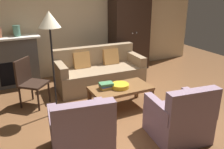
# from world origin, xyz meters

# --- Properties ---
(ground_plane) EXTENTS (9.60, 9.60, 0.00)m
(ground_plane) POSITION_xyz_m (0.00, 0.00, 0.00)
(ground_plane) COLOR brown
(back_wall) EXTENTS (7.20, 0.10, 2.80)m
(back_wall) POSITION_xyz_m (0.00, 2.55, 1.40)
(back_wall) COLOR beige
(back_wall) RESTS_ON ground
(fireplace) EXTENTS (1.26, 0.48, 1.12)m
(fireplace) POSITION_xyz_m (-1.55, 2.30, 0.57)
(fireplace) COLOR #4C4947
(fireplace) RESTS_ON ground
(armoire) EXTENTS (1.06, 0.57, 2.01)m
(armoire) POSITION_xyz_m (1.40, 2.22, 1.01)
(armoire) COLOR black
(armoire) RESTS_ON ground
(couch) EXTENTS (1.95, 0.92, 0.86)m
(couch) POSITION_xyz_m (0.17, 1.41, 0.32)
(couch) COLOR #937A5B
(couch) RESTS_ON ground
(coffee_table) EXTENTS (1.10, 0.60, 0.42)m
(coffee_table) POSITION_xyz_m (0.08, 0.24, 0.37)
(coffee_table) COLOR brown
(coffee_table) RESTS_ON ground
(fruit_bowl) EXTENTS (0.33, 0.33, 0.07)m
(fruit_bowl) POSITION_xyz_m (0.06, 0.22, 0.46)
(fruit_bowl) COLOR gold
(fruit_bowl) RESTS_ON coffee_table
(book_stack) EXTENTS (0.26, 0.20, 0.12)m
(book_stack) POSITION_xyz_m (-0.17, 0.29, 0.48)
(book_stack) COLOR gold
(book_stack) RESTS_ON coffee_table
(mantel_vase_jade) EXTENTS (0.15, 0.15, 0.23)m
(mantel_vase_jade) POSITION_xyz_m (-1.37, 2.28, 1.24)
(mantel_vase_jade) COLOR slate
(mantel_vase_jade) RESTS_ON fireplace
(armchair_near_left) EXTENTS (0.88, 0.88, 0.88)m
(armchair_near_left) POSITION_xyz_m (-1.01, -0.71, 0.32)
(armchair_near_left) COLOR gray
(armchair_near_left) RESTS_ON ground
(armchair_near_right) EXTENTS (0.86, 0.86, 0.88)m
(armchair_near_right) POSITION_xyz_m (0.40, -0.99, 0.32)
(armchair_near_right) COLOR gray
(armchair_near_right) RESTS_ON ground
(side_chair_wooden) EXTENTS (0.62, 0.62, 0.90)m
(side_chair_wooden) POSITION_xyz_m (-1.37, 1.13, 0.51)
(side_chair_wooden) COLOR black
(side_chair_wooden) RESTS_ON ground
(floor_lamp) EXTENTS (0.36, 0.36, 1.79)m
(floor_lamp) POSITION_xyz_m (-1.02, 0.58, 1.55)
(floor_lamp) COLOR black
(floor_lamp) RESTS_ON ground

